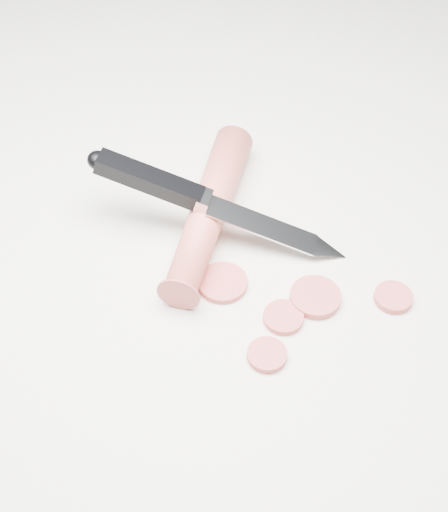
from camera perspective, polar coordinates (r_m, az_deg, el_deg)
ground at (r=0.61m, az=-0.22°, el=0.88°), size 2.40×2.40×0.00m
carrot at (r=0.61m, az=-1.19°, el=3.70°), size 0.16×0.15×0.03m
carrot_slice_0 at (r=0.56m, az=4.78°, el=-4.92°), size 0.03×0.03×0.01m
carrot_slice_1 at (r=0.58m, az=13.39°, el=-3.24°), size 0.03×0.03×0.01m
carrot_slice_2 at (r=0.57m, az=7.32°, el=-3.29°), size 0.04×0.04×0.01m
carrot_slice_3 at (r=0.58m, az=-0.11°, el=-2.15°), size 0.04×0.04×0.01m
carrot_slice_4 at (r=0.54m, az=3.47°, el=-7.90°), size 0.03×0.03×0.01m
kitchen_knife at (r=0.59m, az=-0.45°, el=4.21°), size 0.17×0.19×0.07m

